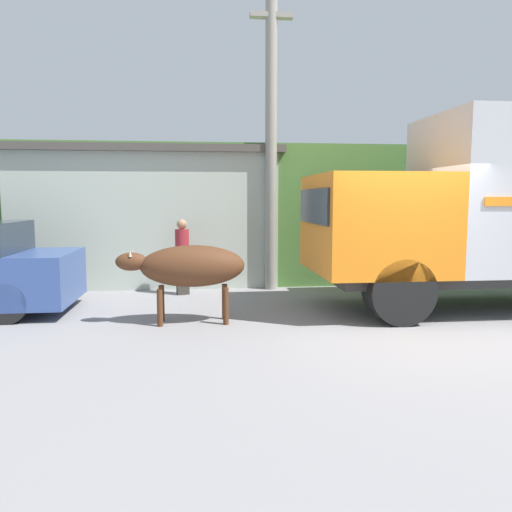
% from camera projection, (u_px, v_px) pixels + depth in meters
% --- Properties ---
extents(ground_plane, '(60.00, 60.00, 0.00)m').
position_uv_depth(ground_plane, '(405.00, 327.00, 7.70)').
color(ground_plane, gray).
extents(hillside_embankment, '(32.00, 6.51, 3.18)m').
position_uv_depth(hillside_embankment, '(309.00, 212.00, 14.37)').
color(hillside_embankment, '#4C7A38').
rests_on(hillside_embankment, ground_plane).
extents(building_backdrop, '(6.10, 2.70, 3.13)m').
position_uv_depth(building_backdrop, '(150.00, 216.00, 11.82)').
color(building_backdrop, '#B2BCAD').
rests_on(building_backdrop, ground_plane).
extents(brown_cow, '(2.02, 0.66, 1.24)m').
position_uv_depth(brown_cow, '(189.00, 267.00, 7.88)').
color(brown_cow, '#512D19').
rests_on(brown_cow, ground_plane).
extents(pedestrian_on_hill, '(0.36, 0.36, 1.56)m').
position_uv_depth(pedestrian_on_hill, '(182.00, 253.00, 10.24)').
color(pedestrian_on_hill, '#38332D').
rests_on(pedestrian_on_hill, ground_plane).
extents(utility_pole, '(0.90, 0.25, 6.53)m').
position_uv_depth(utility_pole, '(271.00, 133.00, 10.60)').
color(utility_pole, gray).
rests_on(utility_pole, ground_plane).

